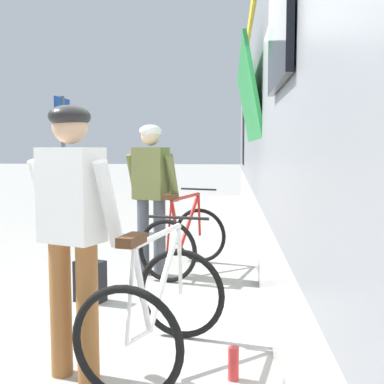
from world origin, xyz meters
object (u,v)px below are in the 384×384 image
(cyclist_near_in_olive, at_px, (151,186))
(cyclist_far_in_white, at_px, (72,218))
(bicycle_far_white, at_px, (157,309))
(backpack_on_platform, at_px, (90,281))
(platform_sign_post, at_px, (63,141))
(bicycle_near_red, at_px, (185,239))
(water_bottle_near_the_bikes, at_px, (233,364))

(cyclist_near_in_olive, relative_size, cyclist_far_in_white, 1.00)
(bicycle_far_white, bearing_deg, cyclist_near_in_olive, 100.35)
(backpack_on_platform, bearing_deg, platform_sign_post, 133.38)
(bicycle_near_red, height_order, platform_sign_post, platform_sign_post)
(cyclist_far_in_white, relative_size, platform_sign_post, 0.73)
(cyclist_near_in_olive, distance_m, platform_sign_post, 3.56)
(cyclist_far_in_white, xyz_separation_m, platform_sign_post, (-1.97, 5.43, 0.57))
(cyclist_near_in_olive, xyz_separation_m, cyclist_far_in_white, (-0.08, -2.57, 0.00))
(cyclist_far_in_white, height_order, bicycle_near_red, cyclist_far_in_white)
(cyclist_near_in_olive, height_order, bicycle_near_red, cyclist_near_in_olive)
(cyclist_near_in_olive, distance_m, bicycle_far_white, 2.49)
(bicycle_far_white, bearing_deg, bicycle_near_red, 91.28)
(cyclist_far_in_white, height_order, bicycle_far_white, cyclist_far_in_white)
(backpack_on_platform, relative_size, water_bottle_near_the_bikes, 1.84)
(cyclist_far_in_white, height_order, water_bottle_near_the_bikes, cyclist_far_in_white)
(bicycle_near_red, distance_m, water_bottle_near_the_bikes, 2.78)
(bicycle_far_white, bearing_deg, platform_sign_post, 115.44)
(backpack_on_platform, relative_size, platform_sign_post, 0.17)
(water_bottle_near_the_bikes, bearing_deg, bicycle_far_white, 162.68)
(backpack_on_platform, height_order, platform_sign_post, platform_sign_post)
(bicycle_near_red, bearing_deg, cyclist_far_in_white, -99.31)
(cyclist_near_in_olive, height_order, bicycle_far_white, cyclist_near_in_olive)
(bicycle_far_white, bearing_deg, cyclist_far_in_white, -157.30)
(bicycle_far_white, height_order, backpack_on_platform, bicycle_far_white)
(cyclist_far_in_white, distance_m, bicycle_far_white, 0.85)
(bicycle_far_white, relative_size, water_bottle_near_the_bikes, 5.50)
(bicycle_near_red, height_order, water_bottle_near_the_bikes, bicycle_near_red)
(bicycle_near_red, distance_m, backpack_on_platform, 1.47)
(cyclist_near_in_olive, bearing_deg, platform_sign_post, 125.68)
(water_bottle_near_the_bikes, bearing_deg, cyclist_near_in_olive, 110.64)
(bicycle_near_red, bearing_deg, bicycle_far_white, -88.72)
(cyclist_near_in_olive, bearing_deg, cyclist_far_in_white, -91.71)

